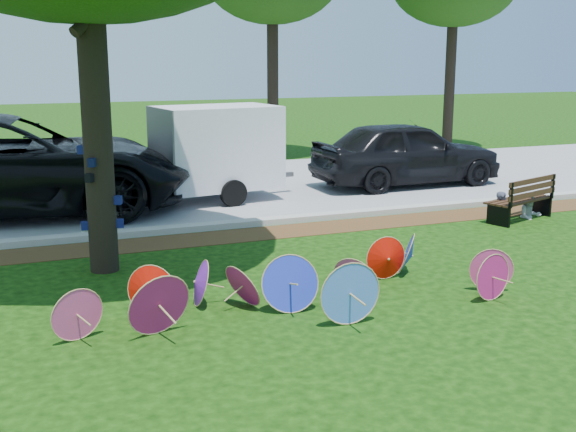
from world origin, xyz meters
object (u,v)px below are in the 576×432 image
parasol_pile (298,283)px  black_van (6,165)px  cargo_trailer (217,147)px  park_bench (519,198)px  person_right (531,193)px  dark_pickup (406,153)px  person_left (503,193)px

parasol_pile → black_van: (-3.50, 7.52, 0.70)m
cargo_trailer → park_bench: (5.13, -4.20, -0.79)m
person_right → dark_pickup: bearing=105.2°
black_van → park_bench: black_van is taller
black_van → cargo_trailer: size_ratio=2.85×
person_right → person_left: bearing=-170.7°
black_van → person_right: bearing=-107.0°
park_bench → parasol_pile: bearing=-171.3°
parasol_pile → cargo_trailer: bearing=82.2°
black_van → park_bench: (9.66, -4.26, -0.61)m
cargo_trailer → person_right: 6.91m
park_bench → dark_pickup: bearing=72.0°
cargo_trailer → dark_pickup: bearing=-6.4°
cargo_trailer → person_left: 6.36m
black_van → park_bench: size_ratio=4.47×
parasol_pile → park_bench: size_ratio=3.73×
dark_pickup → person_right: bearing=-175.0°
person_left → parasol_pile: bearing=-171.9°
parasol_pile → black_van: black_van is taller
park_bench → person_right: (0.35, 0.05, 0.07)m
parasol_pile → park_bench: (6.15, 3.26, 0.09)m
black_van → person_right: size_ratio=7.38×
cargo_trailer → person_left: bearing=-48.8°
black_van → dark_pickup: size_ratio=1.54×
person_right → cargo_trailer: bearing=152.1°
dark_pickup → person_left: size_ratio=4.28×
black_van → person_left: 10.22m
cargo_trailer → person_right: cargo_trailer is taller
person_left → cargo_trailer: bearing=117.5°
person_left → person_right: person_left is taller
parasol_pile → park_bench: 6.96m
parasol_pile → park_bench: bearing=27.9°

